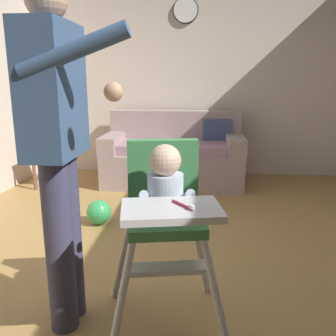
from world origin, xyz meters
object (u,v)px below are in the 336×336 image
high_chair (165,202)px  toy_ball (99,212)px  couch (174,156)px  adult_standing (58,143)px  sippy_cup (48,139)px  wall_clock (186,10)px  side_table (53,155)px

high_chair → toy_ball: (-0.72, 1.31, -0.57)m
couch → toy_ball: couch is taller
adult_standing → sippy_cup: adult_standing is taller
couch → adult_standing: size_ratio=0.98×
adult_standing → wall_clock: size_ratio=5.33×
high_chair → sippy_cup: size_ratio=9.72×
side_table → sippy_cup: bearing=180.0°
couch → side_table: 1.44m
toy_ball → sippy_cup: bearing=128.8°
wall_clock → toy_ball: bearing=-109.0°
couch → wall_clock: size_ratio=5.24×
adult_standing → sippy_cup: size_ratio=16.92×
side_table → sippy_cup: size_ratio=5.20×
couch → wall_clock: (0.10, 0.48, 1.74)m
adult_standing → side_table: (-1.05, 2.42, -0.58)m
toy_ball → side_table: bearing=127.4°
toy_ball → sippy_cup: (-0.89, 1.11, 0.46)m
couch → side_table: size_ratio=3.20×
couch → adult_standing: (-0.35, -2.73, 0.63)m
toy_ball → couch: bearing=68.6°
toy_ball → wall_clock: 2.81m
high_chair → adult_standing: adult_standing is taller
side_table → sippy_cup: sippy_cup is taller
sippy_cup → wall_clock: (1.55, 0.79, 1.51)m
couch → adult_standing: adult_standing is taller
sippy_cup → couch: bearing=12.3°
high_chair → sippy_cup: 2.90m
side_table → wall_clock: bearing=27.8°
high_chair → adult_standing: (-0.51, -0.00, 0.28)m
couch → sippy_cup: couch is taller
high_chair → side_table: high_chair is taller
side_table → high_chair: bearing=-57.0°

